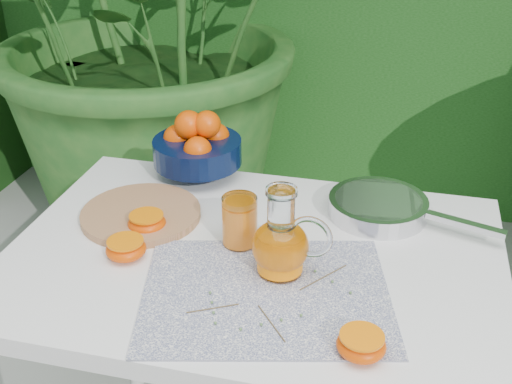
% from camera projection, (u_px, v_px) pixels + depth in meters
% --- Properties ---
extents(potted_plant_left, '(2.63, 2.63, 1.94)m').
position_uv_depth(potted_plant_left, '(162.00, 0.00, 2.41)').
color(potted_plant_left, '#1F571E').
rests_on(potted_plant_left, ground).
extents(white_table, '(1.00, 0.70, 0.75)m').
position_uv_depth(white_table, '(254.00, 285.00, 1.34)').
color(white_table, white).
rests_on(white_table, ground).
extents(placemat, '(0.52, 0.45, 0.00)m').
position_uv_depth(placemat, '(266.00, 293.00, 1.18)').
color(placemat, '#0D174C').
rests_on(placemat, white_table).
extents(cutting_board, '(0.34, 0.34, 0.02)m').
position_uv_depth(cutting_board, '(141.00, 214.00, 1.42)').
color(cutting_board, '#AC734E').
rests_on(cutting_board, white_table).
extents(fruit_bowl, '(0.28, 0.28, 0.17)m').
position_uv_depth(fruit_bowl, '(197.00, 146.00, 1.57)').
color(fruit_bowl, black).
rests_on(fruit_bowl, white_table).
extents(juice_pitcher, '(0.16, 0.12, 0.18)m').
position_uv_depth(juice_pitcher, '(281.00, 244.00, 1.21)').
color(juice_pitcher, white).
rests_on(juice_pitcher, white_table).
extents(juice_tumbler, '(0.08, 0.08, 0.11)m').
position_uv_depth(juice_tumbler, '(240.00, 222.00, 1.30)').
color(juice_tumbler, white).
rests_on(juice_tumbler, white_table).
extents(saute_pan, '(0.40, 0.28, 0.04)m').
position_uv_depth(saute_pan, '(379.00, 206.00, 1.42)').
color(saute_pan, silver).
rests_on(saute_pan, white_table).
extents(orange_halves, '(0.58, 0.37, 0.04)m').
position_uv_depth(orange_halves, '(200.00, 266.00, 1.23)').
color(orange_halves, '#F23902').
rests_on(orange_halves, white_table).
extents(thyme_sprigs, '(0.28, 0.25, 0.01)m').
position_uv_depth(thyme_sprigs, '(273.00, 301.00, 1.15)').
color(thyme_sprigs, brown).
rests_on(thyme_sprigs, white_table).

